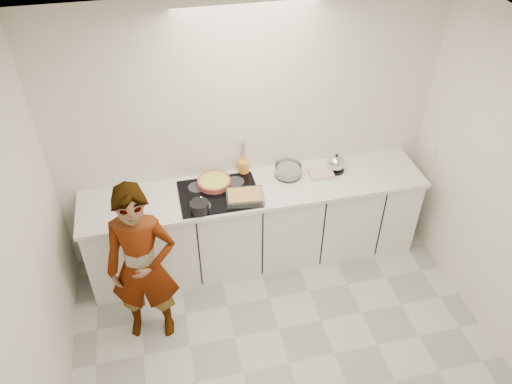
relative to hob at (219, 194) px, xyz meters
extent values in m
cube|color=beige|center=(0.35, -1.26, -0.92)|extent=(3.60, 3.20, 0.00)
cube|color=white|center=(0.35, -1.26, 1.68)|extent=(3.60, 3.20, 0.00)
cube|color=silver|center=(0.35, 0.34, 0.38)|extent=(3.60, 0.00, 2.60)
cube|color=silver|center=(-1.45, -1.26, 0.38)|extent=(0.00, 3.20, 2.60)
cube|color=white|center=(2.14, 0.07, 0.15)|extent=(0.02, 0.15, 0.09)
cube|color=white|center=(0.35, 0.02, -0.48)|extent=(3.20, 0.58, 0.87)
cube|color=white|center=(0.35, 0.02, -0.03)|extent=(3.24, 0.64, 0.04)
cube|color=black|center=(0.00, 0.00, 0.00)|extent=(0.72, 0.54, 0.01)
cylinder|color=#B74F3B|center=(-0.02, 0.14, 0.03)|extent=(0.36, 0.36, 0.05)
cylinder|color=#E5D94C|center=(-0.02, 0.14, 0.05)|extent=(0.32, 0.32, 0.01)
cylinder|color=black|center=(-0.20, -0.20, 0.05)|extent=(0.20, 0.20, 0.09)
cylinder|color=silver|center=(-0.18, -0.18, 0.09)|extent=(0.01, 0.07, 0.14)
cube|color=silver|center=(0.21, -0.14, 0.04)|extent=(0.36, 0.28, 0.06)
cube|color=#EEC166|center=(0.21, -0.14, 0.06)|extent=(0.32, 0.24, 0.02)
cylinder|color=silver|center=(0.70, 0.14, 0.05)|extent=(0.29, 0.29, 0.12)
cylinder|color=white|center=(0.70, 0.14, 0.03)|extent=(0.24, 0.24, 0.05)
cube|color=white|center=(1.01, 0.08, 0.01)|extent=(0.24, 0.18, 0.04)
cylinder|color=black|center=(1.16, 0.11, 0.00)|extent=(0.19, 0.19, 0.02)
sphere|color=silver|center=(1.16, 0.11, 0.08)|extent=(0.19, 0.19, 0.17)
sphere|color=black|center=(1.16, 0.11, 0.17)|extent=(0.03, 0.03, 0.03)
cylinder|color=#F89836|center=(0.29, 0.29, 0.06)|extent=(0.11, 0.11, 0.13)
imported|color=white|center=(-0.74, -0.63, -0.13)|extent=(0.63, 0.46, 1.58)
camera|label=1|loc=(-0.47, -3.54, 2.85)|focal=35.00mm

